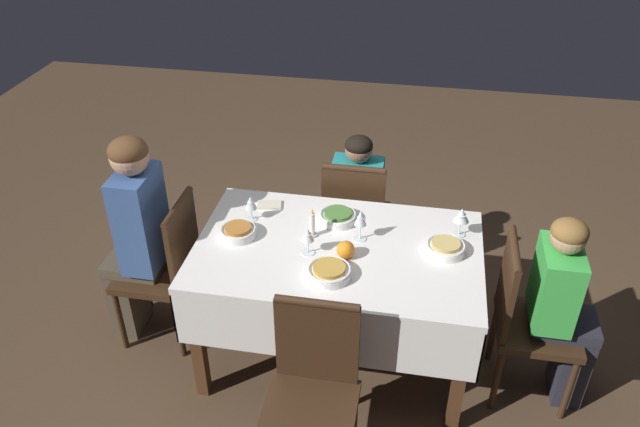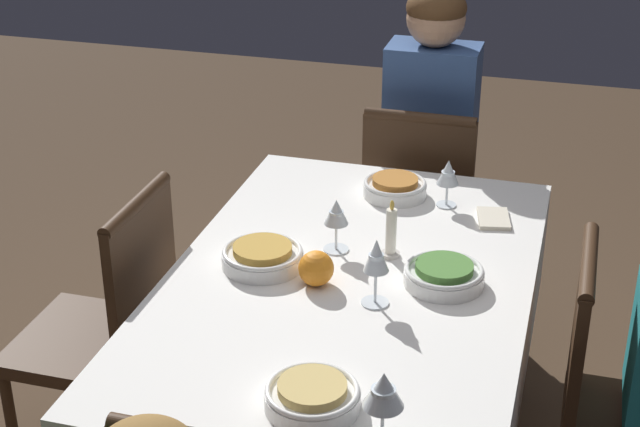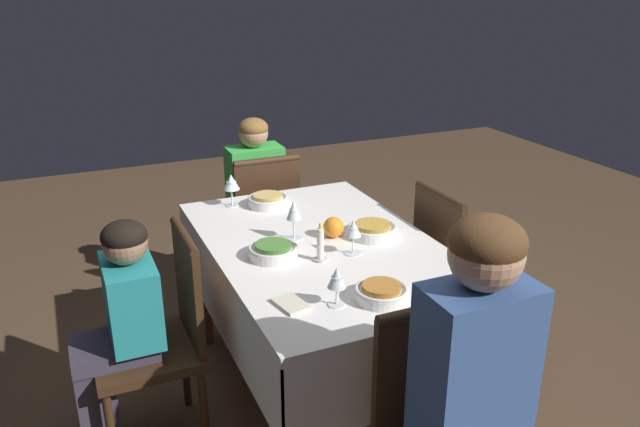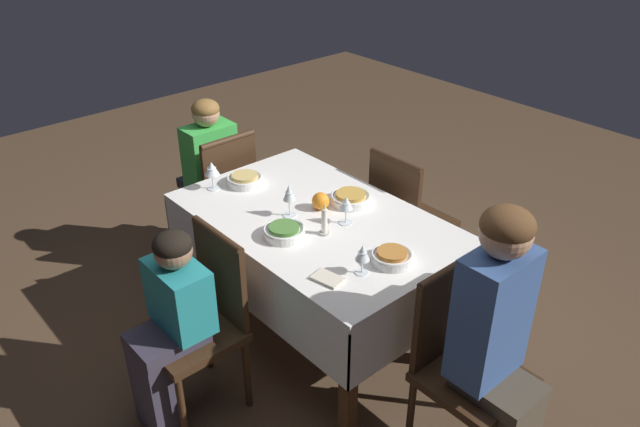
% 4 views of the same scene
% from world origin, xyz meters
% --- Properties ---
extents(ground_plane, '(8.00, 8.00, 0.00)m').
position_xyz_m(ground_plane, '(0.00, 0.00, 0.00)').
color(ground_plane, '#4C3826').
extents(dining_table, '(1.40, 0.89, 0.74)m').
position_xyz_m(dining_table, '(0.00, 0.00, 0.64)').
color(dining_table, white).
rests_on(dining_table, ground_plane).
extents(chair_west, '(0.40, 0.39, 0.89)m').
position_xyz_m(chair_west, '(-0.93, 0.02, 0.49)').
color(chair_west, '#382314').
rests_on(chair_west, ground_plane).
extents(chair_east, '(0.40, 0.39, 0.89)m').
position_xyz_m(chair_east, '(0.93, -0.04, 0.49)').
color(chair_east, '#382314').
rests_on(chair_east, ground_plane).
extents(chair_north, '(0.39, 0.40, 0.89)m').
position_xyz_m(chair_north, '(0.00, 0.67, 0.49)').
color(chair_north, '#382314').
rests_on(chair_north, ground_plane).
extents(chair_south, '(0.39, 0.40, 0.89)m').
position_xyz_m(chair_south, '(0.00, -0.67, 0.49)').
color(chair_south, '#382314').
rests_on(chair_south, ground_plane).
extents(person_adult_denim, '(0.34, 0.30, 1.23)m').
position_xyz_m(person_adult_denim, '(-1.07, 0.02, 0.70)').
color(person_adult_denim, '#4C4233').
rests_on(person_adult_denim, ground_plane).
extents(person_child_green, '(0.33, 0.30, 1.05)m').
position_xyz_m(person_child_green, '(1.09, -0.04, 0.58)').
color(person_child_green, '#282833').
rests_on(person_child_green, ground_plane).
extents(person_child_teal, '(0.30, 0.33, 0.96)m').
position_xyz_m(person_child_teal, '(0.00, 0.84, 0.53)').
color(person_child_teal, '#383342').
rests_on(person_child_teal, ground_plane).
extents(bowl_west, '(0.18, 0.18, 0.06)m').
position_xyz_m(bowl_west, '(-0.51, 0.01, 0.77)').
color(bowl_west, white).
rests_on(bowl_west, dining_table).
extents(wine_glass_west, '(0.06, 0.06, 0.14)m').
position_xyz_m(wine_glass_west, '(-0.48, 0.16, 0.84)').
color(wine_glass_west, white).
rests_on(wine_glass_west, dining_table).
extents(bowl_east, '(0.19, 0.19, 0.06)m').
position_xyz_m(bowl_east, '(0.52, 0.06, 0.77)').
color(bowl_east, white).
rests_on(bowl_east, dining_table).
extents(wine_glass_east, '(0.08, 0.08, 0.16)m').
position_xyz_m(wine_glass_east, '(0.58, 0.21, 0.86)').
color(wine_glass_east, white).
rests_on(wine_glass_east, dining_table).
extents(bowl_north, '(0.20, 0.20, 0.06)m').
position_xyz_m(bowl_north, '(-0.04, 0.23, 0.77)').
color(bowl_north, white).
rests_on(bowl_north, dining_table).
extents(wine_glass_north, '(0.07, 0.07, 0.17)m').
position_xyz_m(wine_glass_north, '(0.10, 0.09, 0.86)').
color(wine_glass_north, white).
rests_on(wine_glass_north, dining_table).
extents(bowl_south, '(0.21, 0.21, 0.06)m').
position_xyz_m(bowl_south, '(-0.01, -0.22, 0.77)').
color(bowl_south, white).
rests_on(bowl_south, dining_table).
extents(wine_glass_south, '(0.07, 0.07, 0.14)m').
position_xyz_m(wine_glass_south, '(-0.14, -0.07, 0.84)').
color(wine_glass_south, white).
rests_on(wine_glass_south, dining_table).
extents(candle_centerpiece, '(0.05, 0.05, 0.16)m').
position_xyz_m(candle_centerpiece, '(-0.14, 0.07, 0.80)').
color(candle_centerpiece, beige).
rests_on(candle_centerpiece, dining_table).
extents(orange_fruit, '(0.09, 0.09, 0.09)m').
position_xyz_m(orange_fruit, '(0.05, -0.07, 0.79)').
color(orange_fruit, orange).
rests_on(orange_fruit, dining_table).
extents(napkin_red_folded, '(0.14, 0.11, 0.01)m').
position_xyz_m(napkin_red_folded, '(-0.42, 0.30, 0.75)').
color(napkin_red_folded, beige).
rests_on(napkin_red_folded, dining_table).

